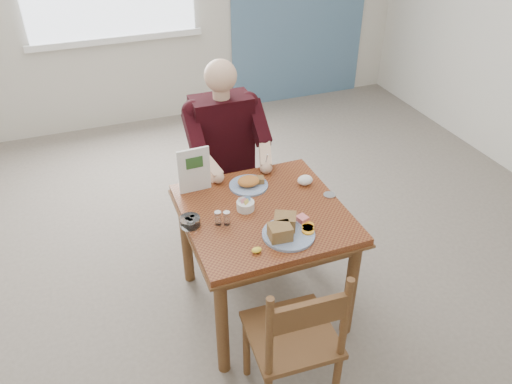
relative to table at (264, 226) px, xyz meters
name	(u,v)px	position (x,y,z in m)	size (l,w,h in m)	color
floor	(263,302)	(0.00, 0.00, -0.64)	(6.00, 6.00, 0.00)	#675C53
lemon_wedge	(257,250)	(-0.17, -0.33, 0.13)	(0.05, 0.04, 0.03)	yellow
napkin	(305,180)	(0.34, 0.16, 0.14)	(0.10, 0.08, 0.06)	white
metal_dish	(329,195)	(0.42, 0.00, 0.12)	(0.07, 0.07, 0.01)	silver
table	(264,226)	(0.00, 0.00, 0.00)	(0.92, 0.92, 0.75)	brown
chair_far	(223,180)	(0.00, 0.80, -0.16)	(0.42, 0.42, 0.95)	brown
chair_near	(295,340)	(-0.11, -0.70, -0.16)	(0.44, 0.44, 0.95)	brown
diner	(226,145)	(0.00, 0.71, 0.17)	(0.53, 0.56, 1.39)	tan
near_plate	(286,229)	(0.03, -0.25, 0.15)	(0.34, 0.34, 0.09)	white
far_plate	(249,183)	(0.01, 0.26, 0.14)	(0.29, 0.29, 0.06)	white
caddy	(245,205)	(-0.10, 0.04, 0.14)	(0.11, 0.11, 0.08)	white
shakers	(222,218)	(-0.26, -0.04, 0.15)	(0.09, 0.07, 0.08)	white
creamer	(190,222)	(-0.43, 0.01, 0.14)	(0.11, 0.11, 0.05)	white
menu	(194,170)	(-0.31, 0.34, 0.26)	(0.19, 0.02, 0.29)	white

